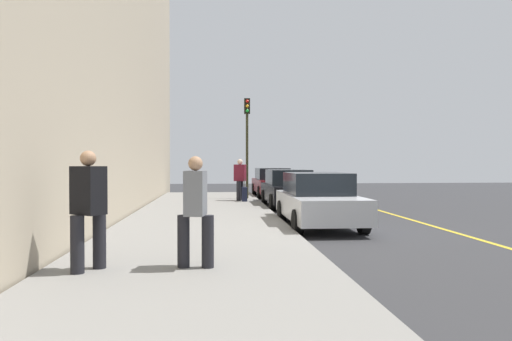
{
  "coord_description": "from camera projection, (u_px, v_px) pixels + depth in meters",
  "views": [
    {
      "loc": [
        12.19,
        -2.91,
        1.79
      ],
      "look_at": [
        -1.36,
        -1.74,
        1.57
      ],
      "focal_mm": 32.75,
      "sensor_mm": 36.0,
      "label": 1
    }
  ],
  "objects": [
    {
      "name": "ground_plane",
      "position": [
        326.0,
        230.0,
        12.42
      ],
      "size": [
        56.0,
        56.0,
        0.0
      ],
      "primitive_type": "plane",
      "color": "#333335"
    },
    {
      "name": "traffic_light_pole",
      "position": [
        247.0,
        131.0,
        21.49
      ],
      "size": [
        0.35,
        0.26,
        4.61
      ],
      "color": "#2D2D19",
      "rests_on": "sidewalk"
    },
    {
      "name": "lane_stripe_centre",
      "position": [
        441.0,
        228.0,
        12.69
      ],
      "size": [
        28.0,
        0.14,
        0.01
      ],
      "primitive_type": "cube",
      "color": "gold",
      "rests_on": "ground"
    },
    {
      "name": "parked_car_black",
      "position": [
        289.0,
        188.0,
        18.86
      ],
      "size": [
        4.39,
        1.94,
        1.51
      ],
      "color": "black",
      "rests_on": "ground"
    },
    {
      "name": "pedestrian_grey_coat",
      "position": [
        196.0,
        208.0,
        7.29
      ],
      "size": [
        0.51,
        0.57,
        1.74
      ],
      "color": "black",
      "rests_on": "sidewalk"
    },
    {
      "name": "rolling_suitcase",
      "position": [
        245.0,
        194.0,
        19.9
      ],
      "size": [
        0.34,
        0.22,
        0.96
      ],
      "color": "#191E38",
      "rests_on": "sidewalk"
    },
    {
      "name": "pedestrian_burgundy_coat",
      "position": [
        240.0,
        178.0,
        20.31
      ],
      "size": [
        0.57,
        0.56,
        1.8
      ],
      "color": "black",
      "rests_on": "sidewalk"
    },
    {
      "name": "parked_car_maroon",
      "position": [
        272.0,
        182.0,
        24.81
      ],
      "size": [
        4.81,
        1.95,
        1.51
      ],
      "color": "black",
      "rests_on": "ground"
    },
    {
      "name": "parked_car_silver",
      "position": [
        318.0,
        200.0,
        13.04
      ],
      "size": [
        4.44,
        1.9,
        1.51
      ],
      "color": "black",
      "rests_on": "ground"
    },
    {
      "name": "sidewalk",
      "position": [
        201.0,
        229.0,
        12.14
      ],
      "size": [
        28.0,
        4.6,
        0.15
      ],
      "primitive_type": "cube",
      "color": "gray",
      "rests_on": "ground"
    },
    {
      "name": "pedestrian_black_coat",
      "position": [
        88.0,
        207.0,
        7.07
      ],
      "size": [
        0.54,
        0.58,
        1.83
      ],
      "color": "black",
      "rests_on": "sidewalk"
    }
  ]
}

